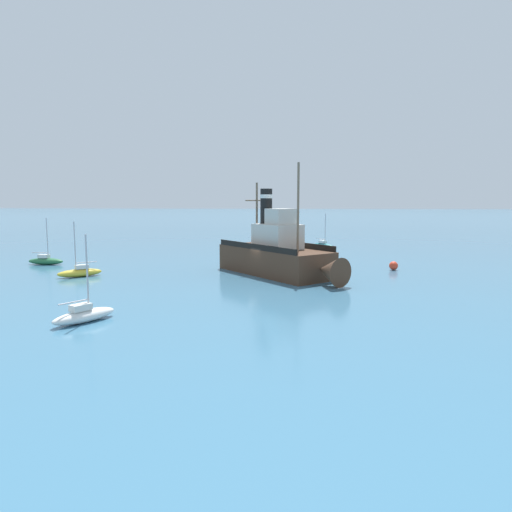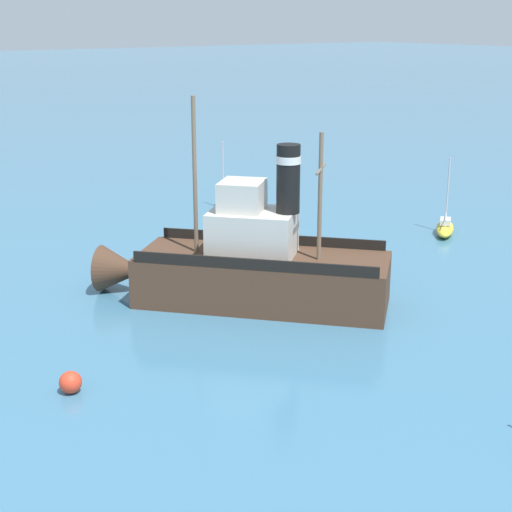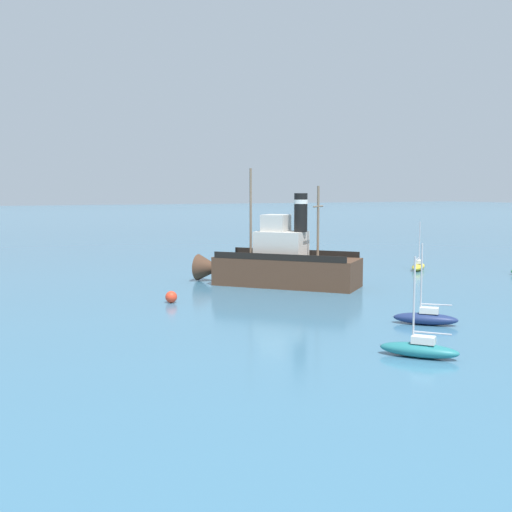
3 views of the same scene
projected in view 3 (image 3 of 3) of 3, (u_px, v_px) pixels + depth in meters
The scene contains 7 objects.
ground_plane at pixel (290, 284), 55.40m from camera, with size 600.00×600.00×0.00m, color teal.
old_tugboat at pixel (280, 264), 54.18m from camera, with size 13.03×12.07×9.90m.
sailboat_white at pixel (284, 256), 74.07m from camera, with size 3.82×2.91×4.90m.
sailboat_teal at pixel (419, 349), 30.99m from camera, with size 3.64×3.25×4.90m.
sailboat_yellow at pixel (418, 266), 64.57m from camera, with size 3.27×3.63×4.90m.
sailboat_navy at pixel (426, 318), 38.53m from camera, with size 3.45×3.48×4.90m.
mooring_buoy at pixel (171, 297), 45.95m from camera, with size 0.85×0.85×0.85m, color red.
Camera 3 is at (-47.88, 26.94, 8.07)m, focal length 45.00 mm.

